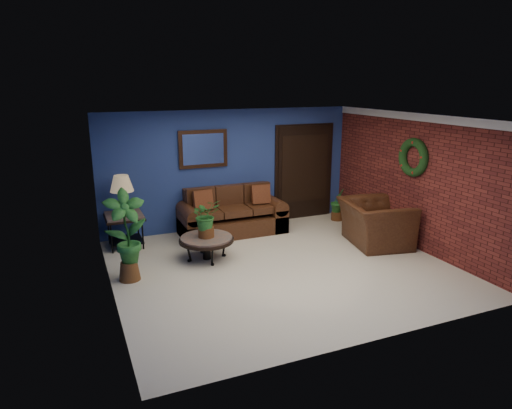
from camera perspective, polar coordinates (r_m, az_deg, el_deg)
name	(u,v)px	position (r m, az deg, el deg)	size (l,w,h in m)	color
floor	(281,267)	(7.85, 3.19, -7.77)	(5.50, 5.50, 0.00)	beige
wall_back	(231,169)	(9.70, -3.19, 4.43)	(5.50, 0.04, 2.50)	navy
wall_left	(107,214)	(6.74, -18.17, -1.15)	(0.04, 5.00, 2.50)	navy
wall_right_brick	(415,182)	(8.98, 19.31, 2.71)	(0.04, 5.00, 2.50)	maroon
ceiling	(284,118)	(7.25, 3.48, 10.74)	(5.50, 5.00, 0.02)	white
crown_molding	(420,117)	(8.80, 19.84, 10.22)	(0.03, 5.00, 0.14)	white
wall_mirror	(203,149)	(9.41, -6.62, 6.91)	(1.02, 0.06, 0.77)	#442614
closet_door	(304,172)	(10.42, 5.99, 4.00)	(1.44, 0.06, 2.18)	black
wreath	(413,157)	(8.90, 19.06, 5.58)	(0.72, 0.72, 0.16)	black
sofa	(231,217)	(9.49, -3.12, -1.62)	(2.15, 0.93, 0.97)	#492915
coffee_table	(206,240)	(8.09, -6.22, -4.42)	(0.96, 0.96, 0.41)	#4B4641
end_table	(125,222)	(8.95, -16.11, -2.07)	(0.70, 0.70, 0.64)	#4B4641
table_lamp	(122,190)	(8.80, -16.40, 1.74)	(0.43, 0.43, 0.71)	#442614
side_chair	(241,205)	(9.54, -1.91, -0.04)	(0.44, 0.44, 0.98)	brown
armchair	(375,223)	(9.05, 14.65, -2.26)	(1.30, 1.13, 0.84)	#492915
coffee_plant	(206,217)	(7.96, -6.30, -1.53)	(0.56, 0.51, 0.68)	brown
floor_plant	(337,204)	(10.45, 10.15, 0.04)	(0.38, 0.33, 0.74)	brown
tall_plant	(126,232)	(7.35, -15.89, -3.37)	(0.68, 0.49, 1.47)	brown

